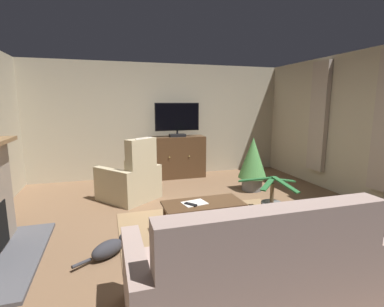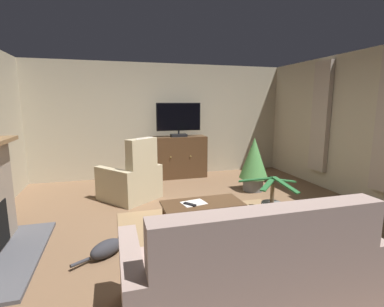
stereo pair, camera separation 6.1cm
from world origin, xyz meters
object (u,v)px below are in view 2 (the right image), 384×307
(coffee_table, at_px, (202,207))
(cat, at_px, (109,247))
(tv_remote, at_px, (190,204))
(potted_plant_small_fern_corner, at_px, (254,162))
(sofa_floral, at_px, (249,275))
(potted_plant_tall_palm_by_window, at_px, (272,205))
(television, at_px, (179,119))
(tv_cabinet, at_px, (178,158))
(folded_newspaper, at_px, (194,203))
(armchair_in_far_corner, at_px, (132,181))

(coffee_table, bearing_deg, cat, -170.57)
(tv_remote, height_order, potted_plant_small_fern_corner, potted_plant_small_fern_corner)
(coffee_table, xyz_separation_m, sofa_floral, (-0.07, -1.44, -0.06))
(sofa_floral, distance_m, potted_plant_tall_palm_by_window, 2.16)
(sofa_floral, bearing_deg, potted_plant_small_fern_corner, 61.54)
(television, bearing_deg, potted_plant_tall_palm_by_window, -72.69)
(coffee_table, height_order, potted_plant_small_fern_corner, potted_plant_small_fern_corner)
(television, height_order, sofa_floral, television)
(cat, bearing_deg, tv_cabinet, 63.88)
(potted_plant_tall_palm_by_window, relative_size, cat, 1.31)
(sofa_floral, relative_size, cat, 3.19)
(tv_cabinet, bearing_deg, potted_plant_tall_palm_by_window, -73.01)
(folded_newspaper, distance_m, armchair_in_far_corner, 1.82)
(television, relative_size, armchair_in_far_corner, 0.84)
(potted_plant_tall_palm_by_window, bearing_deg, potted_plant_small_fern_corner, 74.06)
(television, bearing_deg, cat, -116.50)
(folded_newspaper, distance_m, potted_plant_tall_palm_by_window, 1.37)
(potted_plant_small_fern_corner, bearing_deg, cat, -147.17)
(tv_cabinet, relative_size, coffee_table, 1.22)
(folded_newspaper, height_order, armchair_in_far_corner, armchair_in_far_corner)
(television, xyz_separation_m, folded_newspaper, (-0.50, -2.92, -0.91))
(television, distance_m, armchair_in_far_corner, 1.97)
(tv_remote, bearing_deg, potted_plant_small_fern_corner, -85.77)
(coffee_table, distance_m, folded_newspaper, 0.13)
(coffee_table, height_order, cat, coffee_table)
(tv_cabinet, relative_size, folded_newspaper, 4.24)
(tv_cabinet, distance_m, sofa_floral, 4.45)
(folded_newspaper, bearing_deg, sofa_floral, -99.27)
(cat, bearing_deg, folded_newspaper, 10.88)
(tv_remote, height_order, cat, tv_remote)
(tv_cabinet, height_order, coffee_table, tv_cabinet)
(coffee_table, distance_m, tv_remote, 0.20)
(folded_newspaper, distance_m, potted_plant_small_fern_corner, 2.30)
(potted_plant_tall_palm_by_window, xyz_separation_m, cat, (-2.38, -0.49, -0.08))
(folded_newspaper, height_order, sofa_floral, sofa_floral)
(armchair_in_far_corner, bearing_deg, cat, -101.76)
(tv_cabinet, bearing_deg, television, -90.00)
(coffee_table, xyz_separation_m, cat, (-1.17, -0.20, -0.29))
(folded_newspaper, xyz_separation_m, sofa_floral, (0.05, -1.45, -0.11))
(tv_remote, bearing_deg, television, -49.32)
(sofa_floral, bearing_deg, tv_cabinet, 84.21)
(armchair_in_far_corner, relative_size, potted_plant_small_fern_corner, 1.13)
(sofa_floral, height_order, potted_plant_small_fern_corner, potted_plant_small_fern_corner)
(television, height_order, cat, television)
(television, bearing_deg, potted_plant_small_fern_corner, -48.78)
(potted_plant_small_fern_corner, height_order, cat, potted_plant_small_fern_corner)
(folded_newspaper, relative_size, cat, 0.47)
(coffee_table, xyz_separation_m, armchair_in_far_corner, (-0.78, 1.70, -0.05))
(sofa_floral, bearing_deg, cat, 131.67)
(tv_cabinet, relative_size, television, 1.26)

